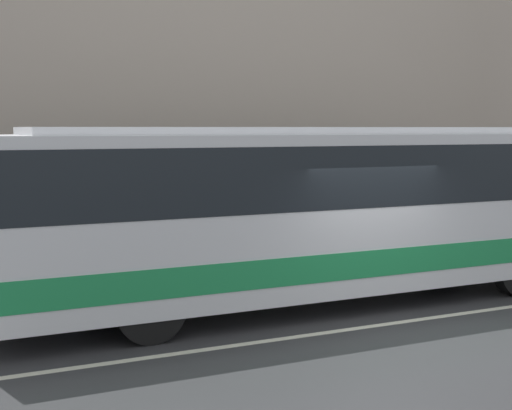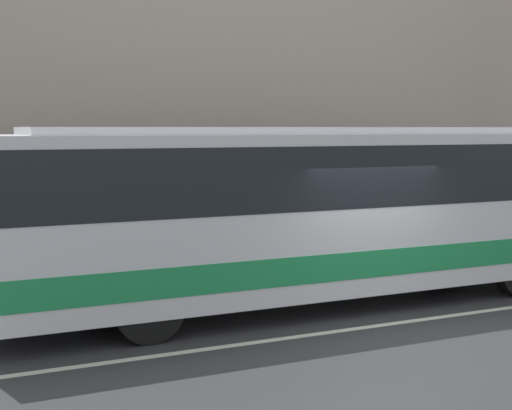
% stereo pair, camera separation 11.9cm
% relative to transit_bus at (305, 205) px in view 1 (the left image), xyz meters
% --- Properties ---
extents(ground_plane, '(60.00, 60.00, 0.00)m').
position_rel_transit_bus_xyz_m(ground_plane, '(0.60, -1.75, -1.77)').
color(ground_plane, '#38383A').
extents(sidewalk, '(60.00, 2.60, 0.16)m').
position_rel_transit_bus_xyz_m(sidewalk, '(0.60, 3.55, -1.70)').
color(sidewalk, '#A09E99').
rests_on(sidewalk, ground_plane).
extents(building_facade, '(60.00, 0.35, 9.83)m').
position_rel_transit_bus_xyz_m(building_facade, '(0.60, 4.99, 2.97)').
color(building_facade, '#B7A899').
rests_on(building_facade, ground_plane).
extents(lane_stripe, '(54.00, 0.14, 0.01)m').
position_rel_transit_bus_xyz_m(lane_stripe, '(0.60, -1.75, -1.77)').
color(lane_stripe, beige).
rests_on(lane_stripe, ground_plane).
extents(transit_bus, '(11.15, 2.57, 3.15)m').
position_rel_transit_bus_xyz_m(transit_bus, '(0.00, 0.00, 0.00)').
color(transit_bus, silver).
rests_on(transit_bus, ground_plane).
extents(pedestrian_waiting, '(0.36, 0.36, 1.68)m').
position_rel_transit_bus_xyz_m(pedestrian_waiting, '(-3.55, 3.43, -0.84)').
color(pedestrian_waiting, navy).
rests_on(pedestrian_waiting, sidewalk).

